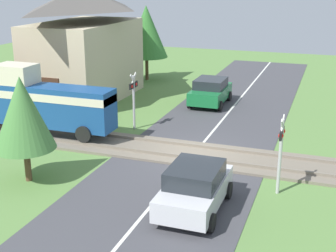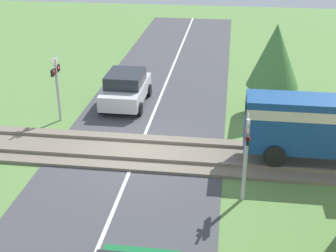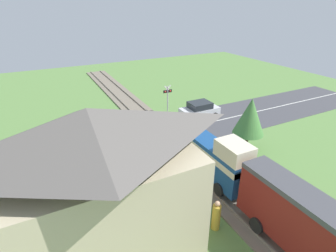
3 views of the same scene
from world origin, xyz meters
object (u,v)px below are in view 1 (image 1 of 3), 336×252
Objects in this scene: pedestrian_by_station at (20,105)px; station_building at (84,46)px; car_far_side at (210,91)px; car_near_crossing at (195,187)px; crossing_signal_west_approach at (281,145)px; crossing_signal_east_approach at (134,93)px.

station_building is at bearing -13.66° from pedestrian_by_station.
station_building is (-1.15, 7.70, 2.49)m from car_far_side.
car_near_crossing is at bearing -138.38° from station_building.
crossing_signal_west_approach is at bearing -48.26° from car_near_crossing.
car_near_crossing is at bearing -167.56° from car_far_side.
crossing_signal_east_approach is 1.72× the size of pedestrian_by_station.
station_building is at bearing 48.45° from crossing_signal_east_approach.
pedestrian_by_station is at bearing 71.89° from crossing_signal_west_approach.
crossing_signal_west_approach reaches higher than car_near_crossing.
crossing_signal_west_approach is 0.34× the size of station_building.
car_far_side is at bearing -81.53° from station_building.
station_building is at bearing 53.19° from crossing_signal_west_approach.
car_near_crossing is 1.29× the size of crossing_signal_west_approach.
car_far_side is at bearing 12.44° from car_near_crossing.
station_building is (9.74, 13.01, 1.47)m from crossing_signal_west_approach.
car_far_side is 6.39m from crossing_signal_east_approach.
pedestrian_by_station is (6.83, 11.81, -0.05)m from car_near_crossing.
crossing_signal_east_approach is (-5.82, 2.43, 1.02)m from car_far_side.
station_building reaches higher than pedestrian_by_station.
car_near_crossing is 0.98× the size of car_far_side.
crossing_signal_west_approach is 1.00× the size of crossing_signal_east_approach.
station_building is 5.13× the size of pedestrian_by_station.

